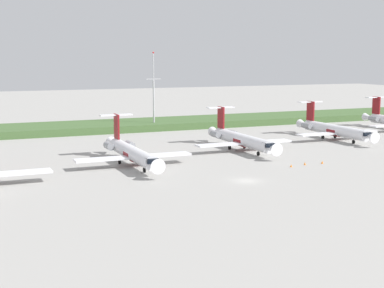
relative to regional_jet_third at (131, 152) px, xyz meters
The scene contains 9 objects.
ground_plane 16.39m from the regional_jet_third, 31.81° to the left, with size 500.00×500.00×0.00m, color #9E9B96.
grass_berm 56.69m from the regional_jet_third, 75.95° to the left, with size 320.00×20.00×1.99m, color #426033.
regional_jet_third is the anchor object (origin of this frame).
regional_jet_fourth 28.98m from the regional_jet_third, 15.16° to the left, with size 22.81×31.00×9.00m.
regional_jet_fifth 59.30m from the regional_jet_third, 13.21° to the left, with size 22.81×31.00×9.00m.
antenna_mast 55.60m from the regional_jet_third, 66.36° to the left, with size 4.40×0.50×22.29m.
safety_cone_front_marker 30.95m from the regional_jet_third, 26.84° to the right, with size 0.44×0.44×0.55m, color orange.
safety_cone_mid_marker 33.92m from the regional_jet_third, 22.89° to the right, with size 0.44×0.44×0.55m, color orange.
safety_cone_rear_marker 37.65m from the regional_jet_third, 20.66° to the right, with size 0.44×0.44×0.55m, color orange.
Camera 1 is at (-45.39, -83.98, 20.93)m, focal length 53.43 mm.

